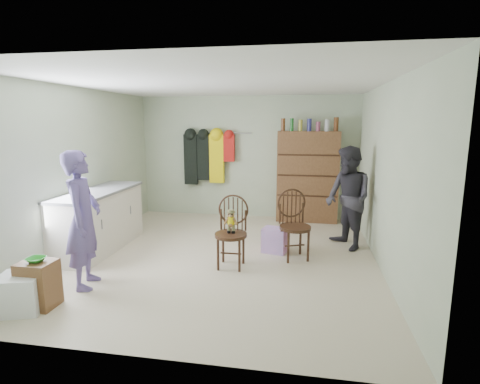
% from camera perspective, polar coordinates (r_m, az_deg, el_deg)
% --- Properties ---
extents(ground_plane, '(5.00, 5.00, 0.00)m').
position_cam_1_polar(ground_plane, '(5.69, -2.87, -9.74)').
color(ground_plane, beige).
rests_on(ground_plane, ground).
extents(room_walls, '(5.00, 5.00, 5.00)m').
position_cam_1_polar(room_walls, '(5.86, -1.86, 6.72)').
color(room_walls, '#B9C4A4').
rests_on(room_walls, ground).
extents(counter, '(0.64, 1.86, 0.94)m').
position_cam_1_polar(counter, '(6.26, -20.66, -4.00)').
color(counter, silver).
rests_on(counter, ground).
extents(stool, '(0.36, 0.31, 0.51)m').
position_cam_1_polar(stool, '(4.69, -28.35, -12.27)').
color(stool, brown).
rests_on(stool, ground).
extents(bowl, '(0.19, 0.19, 0.05)m').
position_cam_1_polar(bowl, '(4.59, -28.66, -9.03)').
color(bowl, '#229425').
rests_on(bowl, stool).
extents(plastic_tub, '(0.52, 0.51, 0.40)m').
position_cam_1_polar(plastic_tub, '(4.71, -30.37, -13.13)').
color(plastic_tub, white).
rests_on(plastic_tub, ground).
extents(chair_front, '(0.44, 0.44, 0.99)m').
position_cam_1_polar(chair_front, '(5.16, -1.29, -5.43)').
color(chair_front, '#3C2315').
rests_on(chair_front, ground).
extents(chair_far, '(0.59, 0.59, 1.02)m').
position_cam_1_polar(chair_far, '(5.54, 8.20, -4.49)').
color(chair_far, '#3C2315').
rests_on(chair_far, ground).
extents(striped_bag, '(0.41, 0.35, 0.38)m').
position_cam_1_polar(striped_bag, '(5.83, 5.33, -7.31)').
color(striped_bag, pink).
rests_on(striped_bag, ground).
extents(person_left, '(0.54, 0.69, 1.66)m').
position_cam_1_polar(person_left, '(4.85, -22.79, -3.92)').
color(person_left, '#604F91').
rests_on(person_left, ground).
extents(person_right, '(0.90, 0.98, 1.62)m').
position_cam_1_polar(person_right, '(6.07, 16.13, -0.90)').
color(person_right, '#2D2B33').
rests_on(person_right, ground).
extents(dresser, '(1.20, 0.39, 2.06)m').
position_cam_1_polar(dresser, '(7.57, 10.25, 2.39)').
color(dresser, brown).
rests_on(dresser, ground).
extents(coat_rack, '(1.42, 0.12, 1.09)m').
position_cam_1_polar(coat_rack, '(7.87, -5.03, 5.30)').
color(coat_rack, '#99999E').
rests_on(coat_rack, ground).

